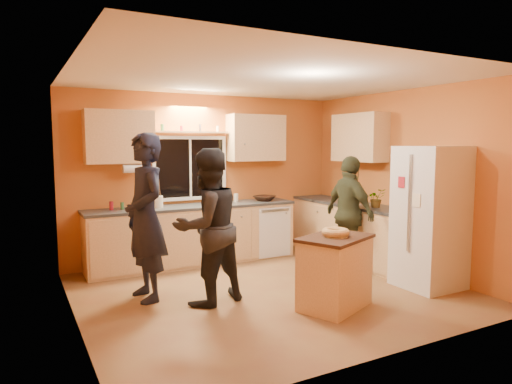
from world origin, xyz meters
TOP-DOWN VIEW (x-y plane):
  - ground at (0.00, 0.00)m, footprint 4.50×4.50m
  - room_shell at (0.12, 0.41)m, footprint 4.54×4.04m
  - back_counter at (0.01, 1.70)m, footprint 4.23×0.62m
  - right_counter at (1.95, 0.50)m, footprint 0.62×1.84m
  - refrigerator at (1.89, -0.80)m, footprint 0.72×0.70m
  - island at (0.36, -0.84)m, footprint 0.99×0.85m
  - bundt_pastry at (0.36, -0.84)m, footprint 0.31×0.31m
  - person_left at (-1.42, 0.44)m, footprint 0.54×0.76m
  - person_center at (-0.84, -0.03)m, footprint 1.01×0.87m
  - person_right at (1.50, 0.29)m, footprint 0.43×0.98m
  - mixing_bowl at (0.87, 1.68)m, footprint 0.45×0.45m
  - utensil_crock at (-0.90, 1.71)m, footprint 0.14×0.14m
  - potted_plant at (1.92, 0.21)m, footprint 0.29×0.27m
  - red_box at (1.93, 0.76)m, footprint 0.19×0.16m

SIDE VIEW (x-z plane):
  - ground at x=0.00m, z-range 0.00..0.00m
  - island at x=0.36m, z-range 0.01..0.81m
  - back_counter at x=0.01m, z-range 0.00..0.90m
  - right_counter at x=1.95m, z-range 0.00..0.90m
  - person_right at x=1.50m, z-range 0.00..1.66m
  - bundt_pastry at x=0.36m, z-range 0.81..0.90m
  - person_center at x=-0.84m, z-range 0.00..1.78m
  - refrigerator at x=1.89m, z-range 0.00..1.80m
  - red_box at x=1.93m, z-range 0.90..0.97m
  - mixing_bowl at x=0.87m, z-range 0.90..0.98m
  - person_left at x=-1.42m, z-range 0.00..1.96m
  - utensil_crock at x=-0.90m, z-range 0.90..1.07m
  - potted_plant at x=1.92m, z-range 0.90..1.18m
  - room_shell at x=0.12m, z-range 0.31..2.92m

